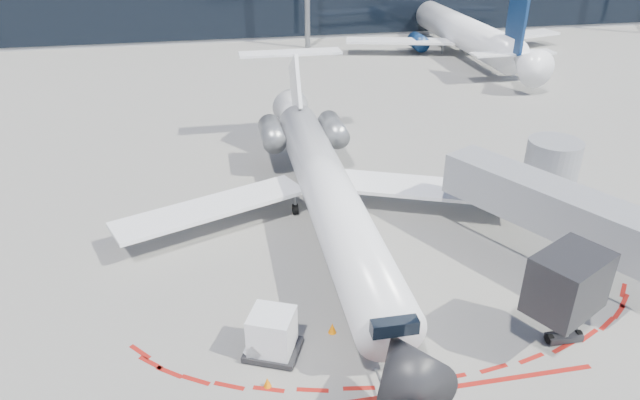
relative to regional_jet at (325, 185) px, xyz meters
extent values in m
plane|color=slate|center=(1.68, -2.43, -2.58)|extent=(260.00, 260.00, 0.00)
cube|color=silver|center=(1.68, -0.43, -2.58)|extent=(0.25, 40.00, 0.01)
cube|color=maroon|center=(1.68, -13.93, -2.58)|extent=(14.00, 0.25, 0.01)
cube|color=black|center=(1.68, 50.52, 2.42)|extent=(150.00, 0.20, 9.00)
cube|color=gray|center=(10.68, -6.93, 1.02)|extent=(8.22, 12.61, 2.30)
cube|color=black|center=(7.63, -12.67, 1.02)|extent=(3.86, 3.44, 2.60)
cylinder|color=slate|center=(8.43, -12.27, -1.38)|extent=(0.36, 0.36, 2.40)
cube|color=black|center=(8.43, -12.27, -2.36)|extent=(1.60, 0.60, 0.30)
cylinder|color=gray|center=(13.73, -1.19, -0.18)|extent=(3.20, 3.20, 4.80)
cylinder|color=black|center=(13.73, -1.19, -2.33)|extent=(4.00, 4.00, 0.50)
cylinder|color=white|center=(0.00, -1.27, -0.04)|extent=(2.92, 23.83, 2.92)
cone|color=black|center=(0.00, -14.70, -0.04)|extent=(2.92, 3.03, 2.92)
cone|color=white|center=(0.00, 12.59, -0.04)|extent=(2.92, 3.90, 2.92)
cube|color=black|center=(0.00, -12.97, 0.56)|extent=(1.84, 1.52, 0.60)
cube|color=white|center=(-6.71, 0.35, -1.01)|extent=(11.60, 6.88, 0.34)
cube|color=white|center=(6.71, 0.35, -1.01)|extent=(11.60, 6.88, 0.34)
cube|color=white|center=(0.00, 11.51, 2.56)|extent=(0.27, 5.08, 5.17)
cube|color=white|center=(0.00, 13.78, 4.51)|extent=(7.80, 1.73, 0.17)
cylinder|color=slate|center=(-2.22, 8.26, 0.23)|extent=(1.62, 3.68, 1.62)
cylinder|color=slate|center=(2.22, 8.26, 0.23)|extent=(1.62, 3.68, 1.62)
cylinder|color=black|center=(0.00, -11.23, -2.28)|extent=(0.24, 0.61, 0.61)
cylinder|color=black|center=(-1.62, 1.44, -2.24)|extent=(0.32, 0.69, 0.69)
cylinder|color=black|center=(1.62, 1.44, -2.24)|extent=(0.32, 0.69, 0.69)
cylinder|color=slate|center=(0.00, -11.23, -1.99)|extent=(0.19, 0.19, 1.19)
cylinder|color=slate|center=(-0.40, -14.13, -2.20)|extent=(0.14, 2.81, 0.11)
cube|color=black|center=(-4.42, -10.61, -2.38)|extent=(2.85, 2.68, 0.25)
cube|color=white|center=(-4.42, -10.61, -1.36)|extent=(2.35, 2.29, 1.81)
cylinder|color=black|center=(-5.55, -10.93, -2.47)|extent=(0.19, 0.25, 0.23)
cylinder|color=black|center=(-3.89, -11.65, -2.47)|extent=(0.19, 0.25, 0.23)
cylinder|color=black|center=(-4.96, -9.57, -2.47)|extent=(0.19, 0.25, 0.23)
cylinder|color=black|center=(-3.30, -10.30, -2.47)|extent=(0.19, 0.25, 0.23)
cone|color=orange|center=(-4.87, -12.49, -2.35)|extent=(0.33, 0.33, 0.46)
cone|color=orange|center=(-1.62, -9.80, -2.32)|extent=(0.38, 0.38, 0.52)
camera|label=1|loc=(-5.93, -29.47, 14.96)|focal=32.00mm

